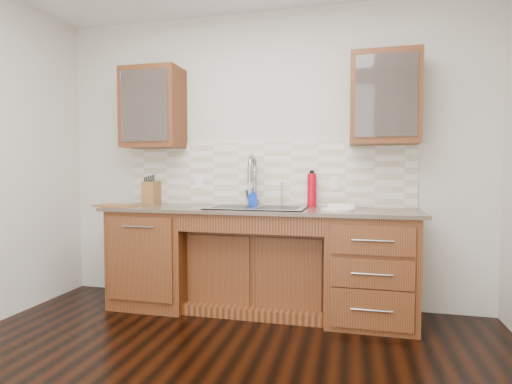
% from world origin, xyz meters
% --- Properties ---
extents(wall_back, '(4.00, 0.10, 2.70)m').
position_xyz_m(wall_back, '(0.00, 1.80, 1.35)').
color(wall_back, beige).
rests_on(wall_back, ground).
extents(base_cabinet_left, '(0.70, 0.62, 0.88)m').
position_xyz_m(base_cabinet_left, '(-0.95, 1.44, 0.44)').
color(base_cabinet_left, '#593014').
rests_on(base_cabinet_left, ground).
extents(base_cabinet_center, '(1.20, 0.44, 0.70)m').
position_xyz_m(base_cabinet_center, '(0.00, 1.53, 0.35)').
color(base_cabinet_center, '#593014').
rests_on(base_cabinet_center, ground).
extents(base_cabinet_right, '(0.70, 0.62, 0.88)m').
position_xyz_m(base_cabinet_right, '(0.95, 1.44, 0.44)').
color(base_cabinet_right, '#593014').
rests_on(base_cabinet_right, ground).
extents(countertop, '(2.70, 0.65, 0.03)m').
position_xyz_m(countertop, '(0.00, 1.43, 0.90)').
color(countertop, '#84705B').
rests_on(countertop, base_cabinet_left).
extents(backsplash, '(2.70, 0.02, 0.59)m').
position_xyz_m(backsplash, '(0.00, 1.74, 1.21)').
color(backsplash, beige).
rests_on(backsplash, wall_back).
extents(sink, '(0.84, 0.46, 0.19)m').
position_xyz_m(sink, '(0.00, 1.41, 0.83)').
color(sink, '#9E9EA5').
rests_on(sink, countertop).
extents(faucet, '(0.04, 0.04, 0.40)m').
position_xyz_m(faucet, '(-0.07, 1.64, 1.11)').
color(faucet, '#999993').
rests_on(faucet, countertop).
extents(filter_tap, '(0.02, 0.02, 0.24)m').
position_xyz_m(filter_tap, '(0.18, 1.65, 1.03)').
color(filter_tap, '#999993').
rests_on(filter_tap, countertop).
extents(upper_cabinet_left, '(0.55, 0.34, 0.75)m').
position_xyz_m(upper_cabinet_left, '(-1.05, 1.58, 1.83)').
color(upper_cabinet_left, '#593014').
rests_on(upper_cabinet_left, wall_back).
extents(upper_cabinet_right, '(0.55, 0.34, 0.75)m').
position_xyz_m(upper_cabinet_right, '(1.05, 1.58, 1.83)').
color(upper_cabinet_right, '#593014').
rests_on(upper_cabinet_right, wall_back).
extents(outlet_left, '(0.08, 0.01, 0.12)m').
position_xyz_m(outlet_left, '(-0.65, 1.73, 1.12)').
color(outlet_left, white).
rests_on(outlet_left, backsplash).
extents(outlet_right, '(0.08, 0.01, 0.12)m').
position_xyz_m(outlet_right, '(0.65, 1.73, 1.12)').
color(outlet_right, white).
rests_on(outlet_right, backsplash).
extents(soap_bottle, '(0.09, 0.10, 0.16)m').
position_xyz_m(soap_bottle, '(-0.08, 1.57, 0.99)').
color(soap_bottle, '#0A37D8').
rests_on(soap_bottle, countertop).
extents(water_bottle, '(0.10, 0.10, 0.30)m').
position_xyz_m(water_bottle, '(0.45, 1.66, 1.06)').
color(water_bottle, '#C30016').
rests_on(water_bottle, countertop).
extents(plate, '(0.27, 0.27, 0.01)m').
position_xyz_m(plate, '(0.68, 1.40, 0.92)').
color(plate, white).
rests_on(plate, countertop).
extents(dish_towel, '(0.23, 0.18, 0.03)m').
position_xyz_m(dish_towel, '(0.71, 1.42, 0.94)').
color(dish_towel, white).
rests_on(dish_towel, plate).
extents(knife_block, '(0.13, 0.20, 0.22)m').
position_xyz_m(knife_block, '(-1.10, 1.62, 1.02)').
color(knife_block, brown).
rests_on(knife_block, countertop).
extents(cutting_board, '(0.37, 0.28, 0.02)m').
position_xyz_m(cutting_board, '(-1.27, 1.29, 0.92)').
color(cutting_board, '#A56540').
rests_on(cutting_board, countertop).
extents(cup_left_a, '(0.17, 0.17, 0.10)m').
position_xyz_m(cup_left_a, '(-1.15, 1.58, 1.78)').
color(cup_left_a, white).
rests_on(cup_left_a, upper_cabinet_left).
extents(cup_left_b, '(0.12, 0.12, 0.10)m').
position_xyz_m(cup_left_b, '(-0.93, 1.58, 1.77)').
color(cup_left_b, white).
rests_on(cup_left_b, upper_cabinet_left).
extents(cup_right_a, '(0.16, 0.16, 0.11)m').
position_xyz_m(cup_right_a, '(0.91, 1.58, 1.78)').
color(cup_right_a, white).
rests_on(cup_right_a, upper_cabinet_right).
extents(cup_right_b, '(0.12, 0.12, 0.10)m').
position_xyz_m(cup_right_b, '(1.18, 1.58, 1.77)').
color(cup_right_b, silver).
rests_on(cup_right_b, upper_cabinet_right).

